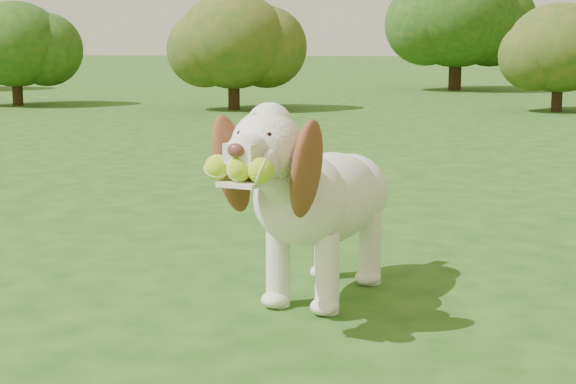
# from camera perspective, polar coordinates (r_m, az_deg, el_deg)

# --- Properties ---
(ground) EXTENTS (80.00, 80.00, 0.00)m
(ground) POSITION_cam_1_polar(r_m,az_deg,el_deg) (3.91, -1.22, -4.33)
(ground) COLOR #1B4513
(ground) RESTS_ON ground
(dog) EXTENTS (0.61, 1.16, 0.76)m
(dog) POSITION_cam_1_polar(r_m,az_deg,el_deg) (3.22, 1.84, -0.08)
(dog) COLOR white
(dog) RESTS_ON ground
(shrub_a) EXTENTS (1.41, 1.41, 1.46)m
(shrub_a) POSITION_cam_1_polar(r_m,az_deg,el_deg) (13.13, -17.23, 9.12)
(shrub_a) COLOR #382314
(shrub_a) RESTS_ON ground
(shrub_c) EXTENTS (1.35, 1.35, 1.40)m
(shrub_c) POSITION_cam_1_polar(r_m,az_deg,el_deg) (12.03, 17.15, 8.90)
(shrub_c) COLOR #382314
(shrub_c) RESTS_ON ground
(shrub_b) EXTENTS (1.49, 1.49, 1.54)m
(shrub_b) POSITION_cam_1_polar(r_m,az_deg,el_deg) (11.85, -3.55, 9.72)
(shrub_b) COLOR #382314
(shrub_b) RESTS_ON ground
(shrub_i) EXTENTS (2.22, 2.22, 2.30)m
(shrub_i) POSITION_cam_1_polar(r_m,az_deg,el_deg) (16.43, 10.87, 11.20)
(shrub_i) COLOR #382314
(shrub_i) RESTS_ON ground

